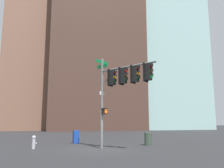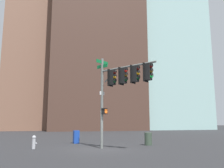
{
  "view_description": "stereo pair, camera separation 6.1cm",
  "coord_description": "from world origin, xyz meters",
  "px_view_note": "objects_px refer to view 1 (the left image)",
  "views": [
    {
      "loc": [
        -3.6,
        -15.26,
        1.73
      ],
      "look_at": [
        0.82,
        -0.28,
        4.27
      ],
      "focal_mm": 37.7,
      "sensor_mm": 36.0,
      "label": 1
    },
    {
      "loc": [
        -3.54,
        -15.27,
        1.73
      ],
      "look_at": [
        0.82,
        -0.28,
        4.27
      ],
      "focal_mm": 37.7,
      "sensor_mm": 36.0,
      "label": 2
    }
  ],
  "objects_px": {
    "signal_pole_assembly": "(122,81)",
    "fire_hydrant": "(34,142)",
    "litter_bin": "(148,139)",
    "newspaper_box": "(76,137)"
  },
  "relations": [
    {
      "from": "litter_bin",
      "to": "newspaper_box",
      "type": "bearing_deg",
      "value": 147.35
    },
    {
      "from": "litter_bin",
      "to": "fire_hydrant",
      "type": "bearing_deg",
      "value": -178.9
    },
    {
      "from": "signal_pole_assembly",
      "to": "fire_hydrant",
      "type": "bearing_deg",
      "value": -148.28
    },
    {
      "from": "signal_pole_assembly",
      "to": "litter_bin",
      "type": "distance_m",
      "value": 5.5
    },
    {
      "from": "signal_pole_assembly",
      "to": "fire_hydrant",
      "type": "distance_m",
      "value": 7.02
    },
    {
      "from": "signal_pole_assembly",
      "to": "litter_bin",
      "type": "relative_size",
      "value": 6.51
    },
    {
      "from": "signal_pole_assembly",
      "to": "fire_hydrant",
      "type": "xyz_separation_m",
      "value": [
        -5.34,
        2.38,
        -3.88
      ]
    },
    {
      "from": "signal_pole_assembly",
      "to": "fire_hydrant",
      "type": "height_order",
      "value": "signal_pole_assembly"
    },
    {
      "from": "fire_hydrant",
      "to": "newspaper_box",
      "type": "height_order",
      "value": "newspaper_box"
    },
    {
      "from": "signal_pole_assembly",
      "to": "litter_bin",
      "type": "xyz_separation_m",
      "value": [
        2.96,
        2.54,
        -3.88
      ]
    }
  ]
}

